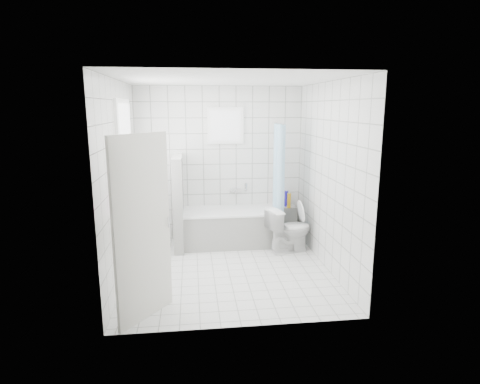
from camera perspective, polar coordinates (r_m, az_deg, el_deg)
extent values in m
plane|color=white|center=(5.76, -1.65, -11.05)|extent=(3.00, 3.00, 0.00)
plane|color=white|center=(5.32, -1.83, 15.71)|extent=(3.00, 3.00, 0.00)
cube|color=white|center=(6.87, -2.88, 3.98)|extent=(2.80, 0.02, 2.60)
cube|color=white|center=(3.93, 0.25, -2.07)|extent=(2.80, 0.02, 2.60)
cube|color=white|center=(5.45, -16.57, 1.39)|extent=(0.02, 3.00, 2.60)
cube|color=white|center=(5.69, 12.46, 2.04)|extent=(0.02, 3.00, 2.60)
cube|color=white|center=(5.69, -15.81, 4.93)|extent=(0.01, 0.90, 1.40)
cube|color=white|center=(6.77, -2.05, 9.40)|extent=(0.50, 0.01, 0.50)
cube|color=white|center=(5.81, -14.96, -2.31)|extent=(0.18, 1.02, 0.08)
cube|color=silver|center=(4.34, -13.67, -5.18)|extent=(0.52, 0.66, 2.00)
cube|color=white|center=(6.74, -1.18, -5.11)|extent=(1.58, 0.75, 0.55)
cube|color=white|center=(6.66, -1.19, -2.72)|extent=(1.60, 0.77, 0.03)
cube|color=white|center=(6.54, -8.74, -1.46)|extent=(0.15, 0.85, 1.50)
cube|color=white|center=(7.13, 6.20, -4.21)|extent=(0.40, 0.24, 0.55)
imported|color=white|center=(6.41, 7.03, -5.30)|extent=(0.79, 0.59, 0.72)
cylinder|color=silver|center=(6.53, 5.36, 9.70)|extent=(0.02, 0.80, 0.02)
cube|color=silver|center=(6.93, -0.66, 0.29)|extent=(0.18, 0.06, 0.06)
imported|color=#E75AB9|center=(5.40, -15.51, -1.49)|extent=(0.11, 0.11, 0.28)
imported|color=pink|center=(6.05, -14.59, -0.46)|extent=(0.12, 0.12, 0.18)
imported|color=silver|center=(5.76, -14.96, -1.22)|extent=(0.15, 0.15, 0.16)
imported|color=white|center=(5.92, -14.77, -0.29)|extent=(0.13, 0.12, 0.27)
imported|color=#2FB7D5|center=(5.63, -15.15, -1.32)|extent=(0.11, 0.10, 0.20)
cylinder|color=yellow|center=(6.96, 6.98, -1.20)|extent=(0.06, 0.06, 0.26)
cylinder|color=red|center=(7.04, 5.83, -1.25)|extent=(0.06, 0.06, 0.20)
cylinder|color=#2118C0|center=(7.04, 6.60, -0.94)|extent=(0.06, 0.06, 0.28)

